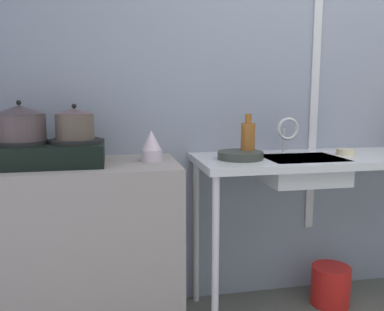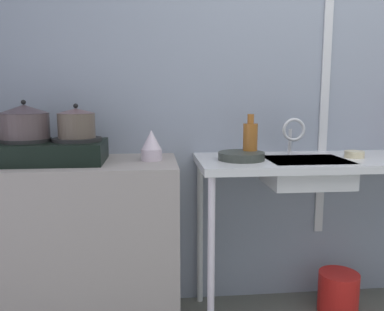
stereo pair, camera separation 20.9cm
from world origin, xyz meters
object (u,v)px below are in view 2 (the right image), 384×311
small_bowl_on_drainboard (354,154)px  percolator (151,146)px  pot_on_right_burner (76,123)px  bucket_on_floor (338,292)px  frying_pan (241,156)px  stove (52,151)px  pot_on_left_burner (25,121)px  faucet (293,132)px  bottle_by_sink (250,140)px  sink_basin (306,172)px

small_bowl_on_drainboard → percolator: bearing=179.1°
pot_on_right_burner → small_bowl_on_drainboard: 1.49m
bucket_on_floor → pot_on_right_burner: bearing=-179.1°
percolator → frying_pan: (0.47, -0.03, -0.06)m
stove → percolator: 0.50m
pot_on_left_burner → percolator: 0.64m
faucet → pot_on_left_burner: bearing=-175.7°
pot_on_left_burner → percolator: (0.63, 0.01, -0.13)m
stove → bottle_by_sink: bottle_by_sink is taller
stove → bottle_by_sink: (1.03, 0.04, 0.04)m
percolator → bucket_on_floor: bearing=0.7°
percolator → bottle_by_sink: 0.53m
pot_on_left_burner → bottle_by_sink: size_ratio=1.01×
bucket_on_floor → sink_basin: bearing=-165.3°
stove → bucket_on_floor: (1.57, 0.02, -0.86)m
faucet → bucket_on_floor: 0.98m
frying_pan → bottle_by_sink: bearing=43.3°
stove → pot_on_right_burner: pot_on_right_burner is taller
bottle_by_sink → faucet: bearing=14.8°
sink_basin → pot_on_right_burner: bearing=178.0°
frying_pan → bucket_on_floor: bearing=4.2°
pot_on_left_burner → bottle_by_sink: bearing=1.8°
pot_on_right_burner → percolator: pot_on_right_burner is taller
stove → sink_basin: stove is taller
percolator → sink_basin: percolator is taller
faucet → frying_pan: faucet is taller
pot_on_right_burner → stove: bearing=-180.0°
small_bowl_on_drainboard → bucket_on_floor: (-0.03, 0.03, -0.82)m
percolator → bucket_on_floor: 1.39m
percolator → pot_on_left_burner: bearing=-178.9°
percolator → small_bowl_on_drainboard: percolator is taller
percolator → faucet: 0.80m
pot_on_right_burner → small_bowl_on_drainboard: bearing=-0.2°
pot_on_left_burner → bottle_by_sink: pot_on_left_burner is taller
percolator → pot_on_right_burner: bearing=-178.2°
faucet → bucket_on_floor: (0.28, -0.08, -0.94)m
pot_on_left_burner → sink_basin: size_ratio=0.57×
sink_basin → small_bowl_on_drainboard: small_bowl_on_drainboard is taller
frying_pan → pot_on_right_burner: bearing=178.6°
bucket_on_floor → pot_on_left_burner: bearing=-179.2°
sink_basin → frying_pan: size_ratio=1.72×
faucet → frying_pan: 0.36m
pot_on_right_burner → sink_basin: pot_on_right_burner is taller
stove → pot_on_right_burner: 0.19m
pot_on_left_burner → sink_basin: (1.45, -0.04, -0.28)m
percolator → stove: bearing=-178.7°
pot_on_left_burner → bottle_by_sink: (1.16, 0.04, -0.11)m
stove → sink_basin: size_ratio=1.24×
pot_on_right_burner → frying_pan: (0.85, -0.02, -0.18)m
sink_basin → bucket_on_floor: size_ratio=1.79×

